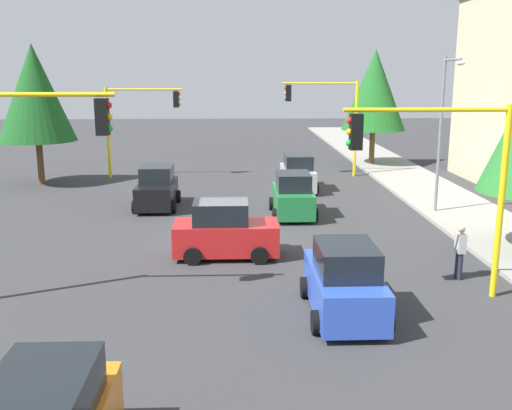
% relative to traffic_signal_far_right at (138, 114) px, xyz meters
% --- Properties ---
extents(ground_plane, '(120.00, 120.00, 0.00)m').
position_rel_traffic_signal_far_right_xyz_m(ground_plane, '(14.00, 5.66, -3.86)').
color(ground_plane, '#353538').
extents(sidewalk_kerb, '(80.00, 4.00, 0.15)m').
position_rel_traffic_signal_far_right_xyz_m(sidewalk_kerb, '(9.00, 16.16, -3.79)').
color(sidewalk_kerb, gray).
rests_on(sidewalk_kerb, ground).
extents(traffic_signal_far_right, '(0.36, 4.59, 5.44)m').
position_rel_traffic_signal_far_right_xyz_m(traffic_signal_far_right, '(0.00, 0.00, 0.00)').
color(traffic_signal_far_right, yellow).
rests_on(traffic_signal_far_right, ground).
extents(traffic_signal_near_left, '(0.36, 4.59, 5.47)m').
position_rel_traffic_signal_far_right_xyz_m(traffic_signal_near_left, '(20.00, 11.32, 0.02)').
color(traffic_signal_near_left, yellow).
rests_on(traffic_signal_near_left, ground).
extents(traffic_signal_near_right, '(0.36, 4.59, 5.88)m').
position_rel_traffic_signal_far_right_xyz_m(traffic_signal_near_right, '(20.00, -0.07, 0.29)').
color(traffic_signal_near_right, yellow).
rests_on(traffic_signal_near_right, ground).
extents(traffic_signal_far_left, '(0.36, 4.59, 5.79)m').
position_rel_traffic_signal_far_right_xyz_m(traffic_signal_far_left, '(0.00, 11.37, 0.23)').
color(traffic_signal_far_left, yellow).
rests_on(traffic_signal_far_left, ground).
extents(street_lamp_curbside, '(2.15, 0.28, 7.00)m').
position_rel_traffic_signal_far_right_xyz_m(street_lamp_curbside, '(10.39, 14.86, 0.49)').
color(street_lamp_curbside, slate).
rests_on(street_lamp_curbside, ground).
extents(tree_opposite_side, '(4.30, 4.30, 7.86)m').
position_rel_traffic_signal_far_right_xyz_m(tree_opposite_side, '(2.00, -5.34, 1.30)').
color(tree_opposite_side, brown).
rests_on(tree_opposite_side, ground).
extents(tree_roadside_far, '(4.26, 4.26, 7.80)m').
position_rel_traffic_signal_far_right_xyz_m(tree_roadside_far, '(-4.00, 15.16, 1.26)').
color(tree_roadside_far, brown).
rests_on(tree_roadside_far, ground).
extents(car_green, '(3.71, 1.94, 1.98)m').
position_rel_traffic_signal_far_right_xyz_m(car_green, '(10.14, 8.34, -2.97)').
color(car_green, '#1E7238').
rests_on(car_green, ground).
extents(car_blue, '(3.87, 2.00, 1.98)m').
position_rel_traffic_signal_far_right_xyz_m(car_blue, '(21.14, 8.62, -2.97)').
color(car_blue, blue).
rests_on(car_blue, ground).
extents(car_red, '(1.99, 3.61, 1.98)m').
position_rel_traffic_signal_far_right_xyz_m(car_red, '(16.00, 5.40, -2.97)').
color(car_red, red).
rests_on(car_red, ground).
extents(car_black, '(3.70, 1.97, 1.98)m').
position_rel_traffic_signal_far_right_xyz_m(car_black, '(8.23, 2.07, -2.97)').
color(car_black, black).
rests_on(car_black, ground).
extents(car_silver, '(3.92, 1.94, 1.98)m').
position_rel_traffic_signal_far_right_xyz_m(car_silver, '(4.32, 9.18, -2.97)').
color(car_silver, '#B2B5BA').
rests_on(car_silver, ground).
extents(pedestrian_crossing, '(0.40, 0.24, 1.70)m').
position_rel_traffic_signal_far_right_xyz_m(pedestrian_crossing, '(18.51, 12.71, -2.95)').
color(pedestrian_crossing, '#262638').
rests_on(pedestrian_crossing, ground).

